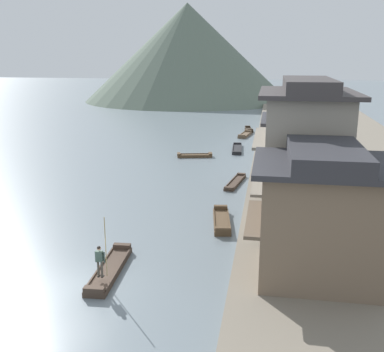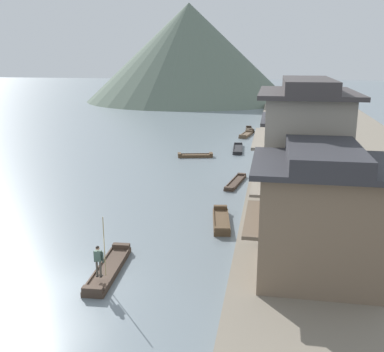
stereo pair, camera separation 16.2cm
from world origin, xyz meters
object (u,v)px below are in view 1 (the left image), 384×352
object	(u,v)px
house_waterfront_second	(304,154)
boat_moored_third	(195,156)
boat_moored_far	(245,135)
boat_midriver_upstream	(249,130)
boat_foreground_poled	(110,270)
house_waterfront_nearest	(321,214)
boatman_person	(100,258)
boat_moored_second	(235,182)
boat_midriver_drifting	(222,221)
house_waterfront_tall	(293,149)
boat_moored_nearest	(237,149)

from	to	relation	value
house_waterfront_second	boat_moored_third	bearing A→B (deg)	115.76
boat_moored_far	boat_midriver_upstream	world-z (taller)	boat_midriver_upstream
boat_foreground_poled	house_waterfront_nearest	world-z (taller)	house_waterfront_nearest
boatman_person	boat_moored_second	xyz separation A→B (m)	(4.93, 19.42, -1.40)
boat_moored_third	boat_midriver_drifting	size ratio (longest dim) A/B	0.85
boat_moored_second	house_waterfront_nearest	world-z (taller)	house_waterfront_nearest
boatman_person	house_waterfront_second	distance (m)	13.46
house_waterfront_tall	boat_moored_third	bearing A→B (deg)	127.38
boat_moored_nearest	house_waterfront_tall	world-z (taller)	house_waterfront_tall
boatman_person	house_waterfront_second	size ratio (longest dim) A/B	0.35
boatman_person	boat_moored_nearest	bearing A→B (deg)	83.31
house_waterfront_second	house_waterfront_nearest	bearing A→B (deg)	-86.60
boat_moored_nearest	boat_moored_third	xyz separation A→B (m)	(-4.32, -4.61, 0.03)
house_waterfront_tall	boat_midriver_upstream	bearing A→B (deg)	98.72
boat_moored_third	boat_midriver_drifting	distance (m)	20.64
boat_foreground_poled	boat_moored_third	distance (m)	27.97
boat_moored_far	house_waterfront_nearest	bearing A→B (deg)	-82.17
boat_moored_nearest	boat_moored_third	world-z (taller)	boat_moored_third
boat_foreground_poled	boat_moored_far	distance (m)	42.71
boat_foreground_poled	boat_midriver_upstream	world-z (taller)	boat_midriver_upstream
boatman_person	boat_moored_far	size ratio (longest dim) A/B	0.66
boat_moored_nearest	house_waterfront_second	size ratio (longest dim) A/B	0.66
house_waterfront_nearest	house_waterfront_second	distance (m)	7.15
boat_moored_second	house_waterfront_second	bearing A→B (deg)	-66.07
boatman_person	boat_moored_third	xyz separation A→B (m)	(-0.33, 29.44, -1.36)
boat_moored_second	house_waterfront_nearest	distance (m)	19.00
boat_foreground_poled	boat_midriver_drifting	world-z (taller)	boat_midriver_drifting
boat_moored_third	boat_midriver_upstream	xyz separation A→B (m)	(5.00, 18.98, 0.04)
boat_moored_nearest	boat_moored_second	distance (m)	14.67
boat_moored_second	boat_moored_far	world-z (taller)	boat_moored_far
boat_moored_second	house_waterfront_nearest	xyz separation A→B (m)	(5.24, -17.89, 3.69)
house_waterfront_second	house_waterfront_tall	xyz separation A→B (m)	(-0.18, 7.93, -1.29)
boat_moored_far	boat_midriver_upstream	xyz separation A→B (m)	(0.33, 4.47, 0.02)
boat_foreground_poled	boat_moored_far	bearing A→B (deg)	84.02
boat_moored_second	boat_midriver_drifting	size ratio (longest dim) A/B	1.11
boat_moored_second	house_waterfront_tall	distance (m)	6.61
boat_moored_nearest	boat_moored_far	size ratio (longest dim) A/B	1.26
boat_moored_nearest	boat_midriver_drifting	xyz separation A→B (m)	(0.81, -24.60, 0.06)
boat_moored_second	boat_midriver_drifting	distance (m)	9.97
boat_moored_second	boat_moored_third	distance (m)	11.32
boat_midriver_upstream	house_waterfront_tall	world-z (taller)	house_waterfront_tall
house_waterfront_second	boat_moored_second	bearing A→B (deg)	113.93
boat_midriver_drifting	house_waterfront_second	bearing A→B (deg)	-10.24
boat_foreground_poled	house_waterfront_second	distance (m)	13.10
boat_midriver_drifting	house_waterfront_second	world-z (taller)	house_waterfront_second
house_waterfront_nearest	house_waterfront_tall	bearing A→B (deg)	92.30
house_waterfront_nearest	boat_moored_second	bearing A→B (deg)	106.32
boat_moored_third	house_waterfront_nearest	distance (m)	30.04
boat_moored_third	house_waterfront_nearest	world-z (taller)	house_waterfront_nearest
boat_moored_far	boat_moored_second	bearing A→B (deg)	-88.62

